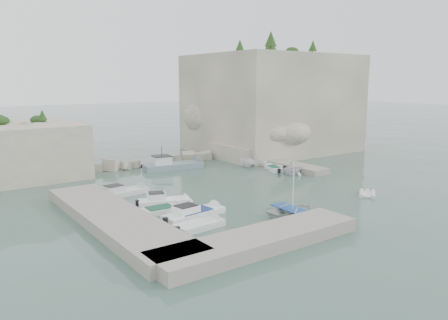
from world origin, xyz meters
TOP-DOWN VIEW (x-y plane):
  - ground at (0.00, 0.00)m, footprint 400.00×400.00m
  - cliff_east at (23.00, 23.00)m, footprint 26.00×22.00m
  - cliff_terrace at (13.00, 18.00)m, footprint 8.00×10.00m
  - outcrop_west at (-20.00, 25.00)m, footprint 16.00×14.00m
  - quay_west at (-17.00, -1.00)m, footprint 5.00×24.00m
  - quay_south at (-10.00, -12.50)m, footprint 18.00×4.00m
  - ledge_east at (13.50, 10.00)m, footprint 3.00×16.00m
  - breakwater at (-1.00, 22.00)m, footprint 28.00×3.00m
  - motorboat_a at (-12.51, 8.22)m, footprint 6.96×3.00m
  - motorboat_b at (-10.30, 2.31)m, footprint 6.07×3.74m
  - motorboat_c at (-12.12, -0.21)m, footprint 5.00×2.05m
  - motorboat_d at (-10.04, -3.08)m, footprint 7.09×2.90m
  - motorboat_e at (-11.38, -6.11)m, footprint 4.99×2.38m
  - rowboat at (-1.97, -7.96)m, footprint 5.32×3.92m
  - inflatable_dinghy at (9.66, -7.85)m, footprint 3.49×3.13m
  - tender_east_a at (10.76, 4.99)m, footprint 4.07×3.63m
  - tender_east_b at (10.50, 8.47)m, footprint 2.73×4.35m
  - tender_east_c at (11.94, 9.96)m, footprint 1.56×4.77m
  - tender_east_d at (9.87, 12.56)m, footprint 5.01×2.59m
  - work_boat at (-0.50, 17.85)m, footprint 9.67×4.26m
  - rowboat_mast at (-1.97, -7.96)m, footprint 0.10×0.10m
  - vegetation at (17.83, 24.40)m, footprint 53.48×13.88m

SIDE VIEW (x-z plane):
  - ground at x=0.00m, z-range 0.00..0.00m
  - motorboat_a at x=-12.51m, z-range -0.70..0.70m
  - motorboat_b at x=-10.30m, z-range -0.70..0.70m
  - motorboat_c at x=-12.12m, z-range -0.35..0.35m
  - motorboat_d at x=-10.04m, z-range -0.70..0.70m
  - motorboat_e at x=-11.38m, z-range -0.35..0.35m
  - rowboat at x=-1.97m, z-range -0.53..0.53m
  - inflatable_dinghy at x=9.66m, z-range -0.22..0.22m
  - tender_east_a at x=10.76m, z-range -0.98..0.98m
  - tender_east_b at x=10.50m, z-range -0.35..0.35m
  - tender_east_c at x=11.94m, z-range -0.35..0.35m
  - tender_east_d at x=9.87m, z-range -0.92..0.92m
  - work_boat at x=-0.50m, z-range -1.10..1.10m
  - ledge_east at x=13.50m, z-range 0.00..0.80m
  - quay_west at x=-17.00m, z-range 0.00..1.10m
  - quay_south at x=-10.00m, z-range 0.00..1.10m
  - breakwater at x=-1.00m, z-range 0.00..1.40m
  - cliff_terrace at x=13.00m, z-range 0.00..2.50m
  - rowboat_mast at x=-1.97m, z-range 0.53..4.73m
  - outcrop_west at x=-20.00m, z-range 0.00..7.00m
  - cliff_east at x=23.00m, z-range 0.00..17.00m
  - vegetation at x=17.83m, z-range 11.23..24.63m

